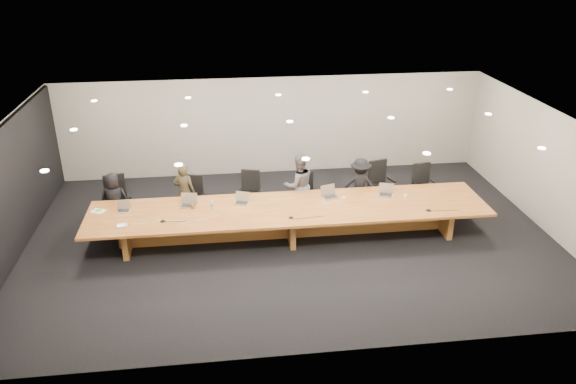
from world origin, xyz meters
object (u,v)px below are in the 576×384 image
object	(u,v)px
conference_table	(290,217)
laptop_e	(386,190)
laptop_a	(123,207)
laptop_d	(331,192)
chair_right	(382,184)
chair_far_right	(424,185)
person_a	(114,200)
chair_mid_left	(249,193)
mic_left	(163,221)
paper_cup_far	(405,196)
chair_far_left	(117,200)
mic_center	(291,217)
laptop_b	(188,201)
person_b	(185,192)
chair_left	(192,198)
mic_right	(429,210)
person_d	(360,185)
chair_mid_right	(304,193)
av_box	(122,226)
laptop_c	(241,198)
amber_mug	(193,206)
person_c	(299,185)
paper_cup_near	(344,199)
water_bottle	(212,205)

from	to	relation	value
conference_table	laptop_e	bearing A→B (deg)	8.91
laptop_a	laptop_d	bearing A→B (deg)	5.41
chair_right	laptop_e	bearing A→B (deg)	-118.51
chair_far_right	person_a	distance (m)	7.65
conference_table	chair_mid_left	size ratio (longest dim) A/B	8.13
mic_left	paper_cup_far	bearing A→B (deg)	5.13
chair_far_left	mic_center	world-z (taller)	chair_far_left
person_a	laptop_b	world-z (taller)	person_a
chair_far_right	person_b	size ratio (longest dim) A/B	0.77
mic_center	chair_left	bearing A→B (deg)	141.50
laptop_e	laptop_b	bearing A→B (deg)	-159.80
chair_far_left	paper_cup_far	size ratio (longest dim) A/B	13.93
person_a	person_b	distance (m)	1.64
mic_left	mic_right	distance (m)	5.85
person_d	laptop_a	distance (m)	5.68
laptop_a	laptop_b	world-z (taller)	laptop_b
chair_left	mic_left	bearing A→B (deg)	-93.93
conference_table	chair_mid_right	bearing A→B (deg)	67.03
chair_left	laptop_d	distance (m)	3.37
av_box	chair_far_left	bearing A→B (deg)	89.01
chair_far_left	laptop_c	world-z (taller)	chair_far_left
conference_table	chair_mid_right	xyz separation A→B (m)	(0.51, 1.21, 0.00)
chair_far_right	person_d	bearing A→B (deg)	173.85
chair_left	amber_mug	bearing A→B (deg)	-70.88
laptop_c	mic_right	bearing A→B (deg)	7.54
av_box	mic_left	size ratio (longest dim) A/B	1.68
person_c	chair_right	bearing A→B (deg)	173.99
laptop_d	mic_right	world-z (taller)	laptop_d
chair_far_left	laptop_a	size ratio (longest dim) A/B	4.08
paper_cup_near	laptop_e	bearing A→B (deg)	8.14
paper_cup_near	mic_left	bearing A→B (deg)	-172.33
water_bottle	paper_cup_far	world-z (taller)	water_bottle
water_bottle	laptop_c	bearing A→B (deg)	17.68
chair_mid_right	laptop_a	size ratio (longest dim) A/B	3.57
chair_mid_right	mic_right	size ratio (longest dim) A/B	7.96
chair_left	laptop_c	distance (m)	1.51
person_b	person_a	bearing A→B (deg)	20.93
chair_mid_left	person_d	xyz separation A→B (m)	(2.74, -0.18, 0.14)
mic_center	person_c	bearing A→B (deg)	76.08
mic_center	water_bottle	bearing A→B (deg)	159.44
paper_cup_far	chair_far_left	bearing A→B (deg)	171.24
laptop_d	amber_mug	xyz separation A→B (m)	(-3.18, -0.19, -0.09)
person_d	paper_cup_near	bearing A→B (deg)	70.42
chair_left	laptop_c	xyz separation A→B (m)	(1.16, -0.90, 0.34)
conference_table	paper_cup_far	world-z (taller)	paper_cup_far
laptop_a	paper_cup_near	size ratio (longest dim) A/B	3.60
laptop_e	chair_right	bearing A→B (deg)	98.72
chair_mid_right	av_box	xyz separation A→B (m)	(-4.14, -1.67, 0.24)
amber_mug	chair_right	bearing A→B (deg)	13.25
laptop_d	person_c	bearing A→B (deg)	114.27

